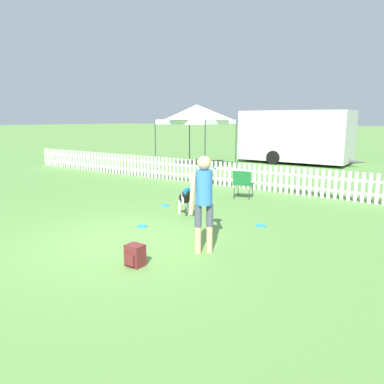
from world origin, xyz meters
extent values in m
plane|color=#5B8C42|center=(0.00, 0.00, 0.00)|extent=(240.00, 240.00, 0.00)
cylinder|color=tan|center=(1.46, 0.33, 0.23)|extent=(0.11, 0.11, 0.47)
cylinder|color=#474C5B|center=(1.46, 0.33, 0.66)|extent=(0.12, 0.12, 0.38)
cylinder|color=tan|center=(1.61, 0.46, 0.23)|extent=(0.11, 0.11, 0.47)
cylinder|color=#474C5B|center=(1.61, 0.46, 0.66)|extent=(0.12, 0.12, 0.38)
cylinder|color=#3372BF|center=(1.54, 0.39, 1.14)|extent=(0.40, 0.40, 0.58)
sphere|color=tan|center=(1.54, 0.39, 1.55)|extent=(0.23, 0.23, 0.23)
cylinder|color=tan|center=(1.42, 0.21, 1.05)|extent=(0.11, 0.21, 0.71)
cylinder|color=tan|center=(1.45, 0.79, 1.37)|extent=(0.49, 0.61, 0.14)
cylinder|color=#1E8CD8|center=(1.23, 1.07, 1.31)|extent=(0.21, 0.21, 0.02)
cylinder|color=#1E8CD8|center=(1.23, 1.07, 1.34)|extent=(0.21, 0.21, 0.02)
cylinder|color=#1E8CD8|center=(1.23, 1.07, 1.36)|extent=(0.21, 0.21, 0.02)
ellipsoid|color=black|center=(-0.11, 2.14, 0.47)|extent=(0.74, 0.76, 0.54)
ellipsoid|color=white|center=(-0.11, 2.14, 0.42)|extent=(0.39, 0.40, 0.26)
sphere|color=black|center=(0.19, 1.83, 0.67)|extent=(0.18, 0.18, 0.18)
cone|color=black|center=(0.24, 1.76, 0.71)|extent=(0.18, 0.19, 0.15)
cylinder|color=#1E8CD8|center=(0.24, 1.76, 0.71)|extent=(0.23, 0.22, 0.20)
cone|color=black|center=(0.21, 1.88, 0.74)|extent=(0.06, 0.06, 0.08)
cone|color=black|center=(0.13, 1.81, 0.74)|extent=(0.06, 0.06, 0.08)
cylinder|color=white|center=(-0.26, 2.45, 0.16)|extent=(0.06, 0.06, 0.32)
cylinder|color=white|center=(-0.41, 2.31, 0.16)|extent=(0.06, 0.06, 0.32)
cylinder|color=white|center=(0.12, 2.03, 0.49)|extent=(0.15, 0.15, 0.26)
cylinder|color=white|center=(-0.02, 1.91, 0.49)|extent=(0.15, 0.15, 0.26)
cone|color=black|center=(-0.44, 2.49, 0.37)|extent=(0.28, 0.30, 0.24)
cylinder|color=#1E8CD8|center=(-1.20, 2.73, 0.01)|extent=(0.21, 0.21, 0.02)
cylinder|color=#1E8CD8|center=(0.56, -0.20, 0.01)|extent=(0.21, 0.21, 0.02)
cylinder|color=#1E8CD8|center=(1.67, 2.43, 0.01)|extent=(0.21, 0.21, 0.02)
cylinder|color=#1E8CD8|center=(-0.37, 0.93, 0.01)|extent=(0.21, 0.21, 0.02)
cube|color=maroon|center=(0.98, -0.72, 0.17)|extent=(0.27, 0.22, 0.34)
cube|color=maroon|center=(0.98, -0.85, 0.14)|extent=(0.19, 0.04, 0.17)
cube|color=white|center=(0.00, 6.14, 0.25)|extent=(23.07, 0.04, 0.06)
cube|color=white|center=(0.00, 6.14, 0.60)|extent=(23.07, 0.04, 0.06)
cube|color=white|center=(-11.45, 6.14, 0.42)|extent=(0.09, 0.02, 0.83)
cube|color=white|center=(-11.27, 6.14, 0.42)|extent=(0.09, 0.02, 0.83)
cube|color=white|center=(-11.09, 6.14, 0.42)|extent=(0.09, 0.02, 0.83)
cube|color=white|center=(-10.91, 6.14, 0.42)|extent=(0.09, 0.02, 0.83)
cube|color=white|center=(-10.72, 6.14, 0.42)|extent=(0.09, 0.02, 0.83)
cube|color=white|center=(-10.54, 6.14, 0.42)|extent=(0.09, 0.02, 0.83)
cube|color=white|center=(-10.36, 6.14, 0.42)|extent=(0.09, 0.02, 0.83)
cube|color=white|center=(-10.18, 6.14, 0.42)|extent=(0.09, 0.02, 0.83)
cube|color=white|center=(-10.00, 6.14, 0.42)|extent=(0.09, 0.02, 0.83)
cube|color=white|center=(-9.82, 6.14, 0.42)|extent=(0.09, 0.02, 0.83)
cube|color=white|center=(-9.64, 6.14, 0.42)|extent=(0.09, 0.02, 0.83)
cube|color=white|center=(-9.46, 6.14, 0.42)|extent=(0.09, 0.02, 0.83)
cube|color=white|center=(-9.28, 6.14, 0.42)|extent=(0.09, 0.02, 0.83)
cube|color=white|center=(-9.10, 6.14, 0.42)|extent=(0.09, 0.02, 0.83)
cube|color=white|center=(-8.92, 6.14, 0.42)|extent=(0.09, 0.02, 0.83)
cube|color=white|center=(-8.74, 6.14, 0.42)|extent=(0.09, 0.02, 0.83)
cube|color=white|center=(-8.56, 6.14, 0.42)|extent=(0.09, 0.02, 0.83)
cube|color=white|center=(-8.38, 6.14, 0.42)|extent=(0.09, 0.02, 0.83)
cube|color=white|center=(-8.20, 6.14, 0.42)|extent=(0.09, 0.02, 0.83)
cube|color=white|center=(-8.02, 6.14, 0.42)|extent=(0.09, 0.02, 0.83)
cube|color=white|center=(-7.84, 6.14, 0.42)|extent=(0.09, 0.02, 0.83)
cube|color=white|center=(-7.66, 6.14, 0.42)|extent=(0.09, 0.02, 0.83)
cube|color=white|center=(-7.48, 6.14, 0.42)|extent=(0.09, 0.02, 0.83)
cube|color=white|center=(-7.30, 6.14, 0.42)|extent=(0.09, 0.02, 0.83)
cube|color=white|center=(-7.12, 6.14, 0.42)|extent=(0.09, 0.02, 0.83)
cube|color=white|center=(-6.94, 6.14, 0.42)|extent=(0.09, 0.02, 0.83)
cube|color=white|center=(-6.76, 6.14, 0.42)|extent=(0.09, 0.02, 0.83)
cube|color=white|center=(-6.58, 6.14, 0.42)|extent=(0.09, 0.02, 0.83)
cube|color=white|center=(-6.40, 6.14, 0.42)|extent=(0.09, 0.02, 0.83)
cube|color=white|center=(-6.22, 6.14, 0.42)|extent=(0.09, 0.02, 0.83)
cube|color=white|center=(-6.04, 6.14, 0.42)|extent=(0.09, 0.02, 0.83)
cube|color=white|center=(-5.86, 6.14, 0.42)|extent=(0.09, 0.02, 0.83)
cube|color=white|center=(-5.68, 6.14, 0.42)|extent=(0.09, 0.02, 0.83)
cube|color=white|center=(-5.50, 6.14, 0.42)|extent=(0.09, 0.02, 0.83)
cube|color=white|center=(-5.32, 6.14, 0.42)|extent=(0.09, 0.02, 0.83)
cube|color=white|center=(-5.14, 6.14, 0.42)|extent=(0.09, 0.02, 0.83)
cube|color=white|center=(-4.96, 6.14, 0.42)|extent=(0.09, 0.02, 0.83)
cube|color=white|center=(-4.78, 6.14, 0.42)|extent=(0.09, 0.02, 0.83)
cube|color=white|center=(-4.60, 6.14, 0.42)|extent=(0.09, 0.02, 0.83)
cube|color=white|center=(-4.42, 6.14, 0.42)|extent=(0.09, 0.02, 0.83)
cube|color=white|center=(-4.24, 6.14, 0.42)|extent=(0.09, 0.02, 0.83)
cube|color=white|center=(-4.06, 6.14, 0.42)|extent=(0.09, 0.02, 0.83)
cube|color=white|center=(-3.88, 6.14, 0.42)|extent=(0.09, 0.02, 0.83)
cube|color=white|center=(-3.70, 6.14, 0.42)|extent=(0.09, 0.02, 0.83)
cube|color=white|center=(-3.51, 6.14, 0.42)|extent=(0.09, 0.02, 0.83)
cube|color=white|center=(-3.33, 6.14, 0.42)|extent=(0.09, 0.02, 0.83)
cube|color=white|center=(-3.15, 6.14, 0.42)|extent=(0.09, 0.02, 0.83)
cube|color=white|center=(-2.97, 6.14, 0.42)|extent=(0.09, 0.02, 0.83)
cube|color=white|center=(-2.79, 6.14, 0.42)|extent=(0.09, 0.02, 0.83)
cube|color=white|center=(-2.61, 6.14, 0.42)|extent=(0.09, 0.02, 0.83)
cube|color=white|center=(-2.43, 6.14, 0.42)|extent=(0.09, 0.02, 0.83)
cube|color=white|center=(-2.25, 6.14, 0.42)|extent=(0.09, 0.02, 0.83)
cube|color=white|center=(-2.07, 6.14, 0.42)|extent=(0.09, 0.02, 0.83)
cube|color=white|center=(-1.89, 6.14, 0.42)|extent=(0.09, 0.02, 0.83)
cube|color=white|center=(-1.71, 6.14, 0.42)|extent=(0.09, 0.02, 0.83)
cube|color=white|center=(-1.53, 6.14, 0.42)|extent=(0.09, 0.02, 0.83)
cube|color=white|center=(-1.35, 6.14, 0.42)|extent=(0.09, 0.02, 0.83)
cube|color=white|center=(-1.17, 6.14, 0.42)|extent=(0.09, 0.02, 0.83)
cube|color=white|center=(-0.99, 6.14, 0.42)|extent=(0.09, 0.02, 0.83)
cube|color=white|center=(-0.81, 6.14, 0.42)|extent=(0.09, 0.02, 0.83)
cube|color=white|center=(-0.63, 6.14, 0.42)|extent=(0.09, 0.02, 0.83)
cube|color=white|center=(-0.45, 6.14, 0.42)|extent=(0.09, 0.02, 0.83)
cube|color=white|center=(-0.27, 6.14, 0.42)|extent=(0.09, 0.02, 0.83)
cube|color=white|center=(-0.09, 6.14, 0.42)|extent=(0.09, 0.02, 0.83)
cube|color=white|center=(0.09, 6.14, 0.42)|extent=(0.09, 0.02, 0.83)
cube|color=white|center=(0.27, 6.14, 0.42)|extent=(0.09, 0.02, 0.83)
cube|color=white|center=(0.45, 6.14, 0.42)|extent=(0.09, 0.02, 0.83)
cube|color=white|center=(0.63, 6.14, 0.42)|extent=(0.09, 0.02, 0.83)
cube|color=white|center=(0.81, 6.14, 0.42)|extent=(0.09, 0.02, 0.83)
cube|color=white|center=(0.99, 6.14, 0.42)|extent=(0.09, 0.02, 0.83)
cube|color=white|center=(1.17, 6.14, 0.42)|extent=(0.09, 0.02, 0.83)
cube|color=white|center=(1.35, 6.14, 0.42)|extent=(0.09, 0.02, 0.83)
cube|color=white|center=(1.53, 6.14, 0.42)|extent=(0.09, 0.02, 0.83)
cube|color=white|center=(1.71, 6.14, 0.42)|extent=(0.09, 0.02, 0.83)
cube|color=white|center=(1.89, 6.14, 0.42)|extent=(0.09, 0.02, 0.83)
cube|color=white|center=(2.07, 6.14, 0.42)|extent=(0.09, 0.02, 0.83)
cube|color=white|center=(2.25, 6.14, 0.42)|extent=(0.09, 0.02, 0.83)
cube|color=white|center=(2.43, 6.14, 0.42)|extent=(0.09, 0.02, 0.83)
cube|color=white|center=(2.61, 6.14, 0.42)|extent=(0.09, 0.02, 0.83)
cube|color=white|center=(2.79, 6.14, 0.42)|extent=(0.09, 0.02, 0.83)
cube|color=white|center=(2.97, 6.14, 0.42)|extent=(0.09, 0.02, 0.83)
cube|color=white|center=(3.15, 6.14, 0.42)|extent=(0.09, 0.02, 0.83)
cube|color=white|center=(3.33, 6.14, 0.42)|extent=(0.09, 0.02, 0.83)
cylinder|color=#333338|center=(0.21, 5.04, 0.21)|extent=(0.02, 0.02, 0.42)
cylinder|color=#333338|center=(-0.21, 4.94, 0.21)|extent=(0.02, 0.02, 0.42)
cylinder|color=#333338|center=(0.31, 4.61, 0.21)|extent=(0.02, 0.02, 0.42)
cylinder|color=#333338|center=(-0.11, 4.52, 0.21)|extent=(0.02, 0.02, 0.42)
cube|color=#19662D|center=(0.05, 4.78, 0.42)|extent=(0.61, 0.61, 0.03)
cube|color=#19662D|center=(0.10, 4.55, 0.62)|extent=(0.52, 0.20, 0.40)
cylinder|color=#333338|center=(-6.02, 8.04, 1.11)|extent=(0.04, 0.04, 2.21)
cylinder|color=#333338|center=(-3.39, 8.04, 1.11)|extent=(0.04, 0.04, 2.21)
cylinder|color=#333338|center=(-6.02, 10.67, 1.11)|extent=(0.04, 0.04, 2.21)
cylinder|color=#333338|center=(-3.39, 10.67, 1.11)|extent=(0.04, 0.04, 2.21)
cube|color=white|center=(-4.71, 9.35, 2.11)|extent=(2.63, 2.63, 0.20)
pyramid|color=white|center=(-4.71, 9.35, 2.54)|extent=(2.63, 2.63, 0.65)
cube|color=#B7B7B7|center=(-1.80, 14.06, 1.40)|extent=(5.38, 2.39, 2.50)
cone|color=#3F3F42|center=(1.28, 14.08, 0.25)|extent=(0.80, 0.21, 0.20)
cylinder|color=black|center=(-2.48, 15.23, 0.34)|extent=(0.68, 0.19, 0.68)
cylinder|color=black|center=(-2.46, 12.88, 0.34)|extent=(0.68, 0.19, 0.68)
camera|label=1|loc=(4.87, -4.74, 2.27)|focal=35.00mm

